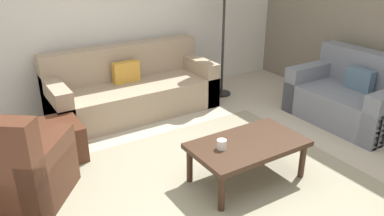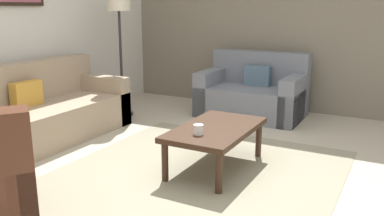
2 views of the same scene
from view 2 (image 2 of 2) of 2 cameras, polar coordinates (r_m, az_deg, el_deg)
The scene contains 8 objects.
ground_plane at distance 3.70m, azimuth -0.32°, elevation -10.02°, with size 8.00×8.00×0.00m, color #B2A893.
stone_feature_panel at distance 6.19m, azimuth 13.40°, elevation 12.65°, with size 0.12×5.20×2.80m, color slate.
area_rug at distance 3.70m, azimuth -0.32°, elevation -9.96°, with size 2.92×2.47×0.01m, color gray.
couch_main at distance 4.98m, azimuth -21.36°, elevation -1.03°, with size 2.22×0.90×0.88m.
couch_loveseat at distance 5.86m, azimuth 8.66°, elevation 1.95°, with size 0.91×1.40×0.88m.
coffee_table at distance 3.85m, azimuth 3.33°, elevation -3.37°, with size 1.10×0.64×0.41m.
cup at distance 3.60m, azimuth 0.90°, elevation -3.02°, with size 0.09×0.09×0.09m, color white.
lamp_standing at distance 5.73m, azimuth -10.16°, elevation 12.81°, with size 0.32×0.32×1.71m.
Camera 2 is at (-2.97, -1.62, 1.51)m, focal length 38.17 mm.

